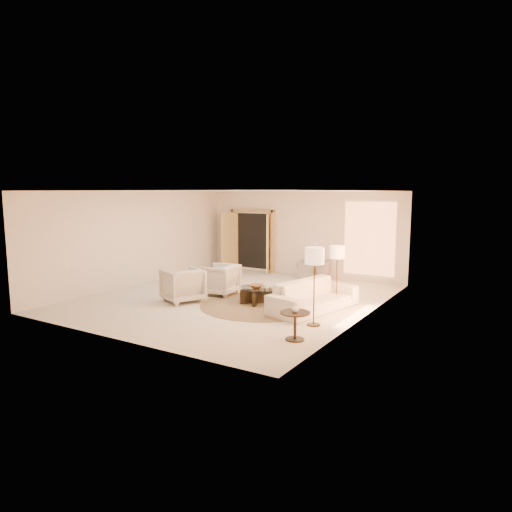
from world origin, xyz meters
The scene contains 18 objects.
room centered at (0.00, 0.00, 1.40)m, with size 7.04×8.04×2.83m.
windows_right centered at (3.45, 0.10, 1.35)m, with size 0.10×6.40×2.40m, color #FFA366, non-canonical shape.
window_back_corner centered at (2.30, 3.95, 1.35)m, with size 1.70×0.10×2.40m, color #FFA366, non-canonical shape.
curtains_right centered at (3.40, 1.00, 1.30)m, with size 0.06×5.20×2.60m, color tan, non-canonical shape.
french_doors centered at (-1.90, 3.82, 1.07)m, with size 1.95×0.66×2.16m.
area_rug centered at (1.00, -0.32, 0.01)m, with size 3.04×3.04×0.01m, color #43321E.
sofa centered at (2.30, -0.10, 0.35)m, with size 2.42×0.95×0.71m, color beige.
armchair_left centered at (-0.60, 0.12, 0.46)m, with size 0.88×0.83×0.91m, color beige.
armchair_right centered at (-0.92, -1.02, 0.47)m, with size 0.91×0.85×0.94m, color beige.
accent_chair centered at (0.72, 3.40, 0.40)m, with size 0.93×0.60×0.81m, color gray.
coffee_table centered at (0.79, -0.23, 0.25)m, with size 1.30×1.30×0.40m.
end_table centered at (2.90, -2.27, 0.37)m, with size 0.57×0.57×0.54m.
side_table centered at (0.90, 3.09, 0.39)m, with size 0.56×0.56×0.65m.
floor_lamp_near centered at (2.58, 0.62, 1.26)m, with size 0.36×0.36×1.48m.
floor_lamp_far centered at (2.80, -1.21, 1.40)m, with size 0.40×0.40×1.65m.
bowl centered at (0.79, -0.23, 0.45)m, with size 0.35×0.35×0.09m, color brown.
end_vase centered at (2.90, -2.27, 0.62)m, with size 0.15×0.15×0.16m, color white.
side_vase centered at (0.90, 3.09, 0.77)m, with size 0.24×0.24×0.25m, color white.
Camera 1 is at (6.62, -9.73, 2.77)m, focal length 32.00 mm.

